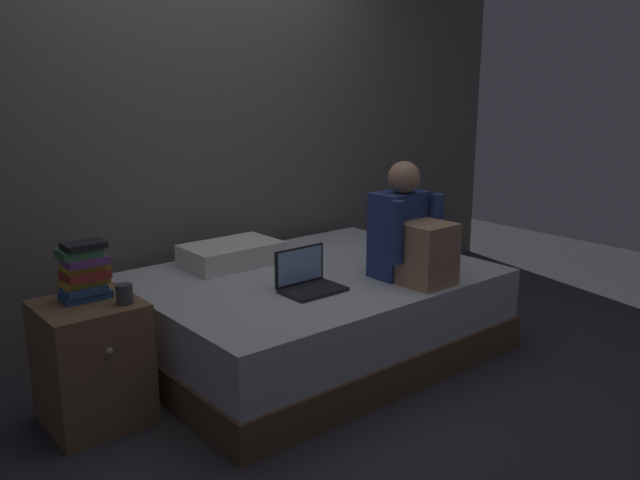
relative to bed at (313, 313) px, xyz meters
name	(u,v)px	position (x,y,z in m)	size (l,w,h in m)	color
ground_plane	(319,378)	(-0.20, -0.30, -0.24)	(8.00, 8.00, 0.00)	#2D2D33
wall_back	(197,116)	(-0.20, 0.90, 1.11)	(5.60, 0.10, 2.70)	#605B56
bed	(313,313)	(0.00, 0.00, 0.00)	(2.00, 1.50, 0.49)	brown
nightstand	(92,363)	(-1.30, 0.03, 0.05)	(0.44, 0.46, 0.59)	brown
person_sitting	(410,235)	(0.34, -0.44, 0.50)	(0.39, 0.44, 0.66)	navy
laptop	(307,280)	(-0.22, -0.23, 0.30)	(0.32, 0.23, 0.22)	black
pillow	(231,254)	(-0.27, 0.45, 0.31)	(0.56, 0.36, 0.13)	silver
book_stack	(84,271)	(-1.28, 0.09, 0.48)	(0.21, 0.16, 0.27)	#284C84
mug	(124,294)	(-1.17, -0.09, 0.39)	(0.08, 0.08, 0.09)	#3D3D42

